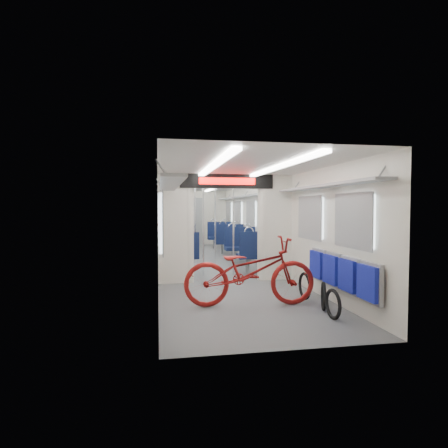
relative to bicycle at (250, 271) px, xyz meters
name	(u,v)px	position (x,y,z in m)	size (l,w,h in m)	color
carriage	(214,211)	(-0.01, 3.80, 0.94)	(12.00, 12.02, 2.31)	#515456
bicycle	(250,271)	(0.00, 0.00, 0.00)	(0.74, 2.13, 1.12)	maroon
flip_bench	(340,272)	(1.34, -0.45, 0.02)	(0.12, 2.14, 0.55)	gray
bike_hoop_a	(333,306)	(0.99, -0.94, -0.37)	(0.44, 0.44, 0.05)	black
bike_hoop_b	(324,298)	(1.05, -0.49, -0.36)	(0.45, 0.45, 0.05)	black
bike_hoop_c	(305,287)	(1.03, 0.22, -0.35)	(0.47, 0.47, 0.05)	black
seat_bay_near_left	(178,247)	(-0.95, 4.09, -0.01)	(0.92, 2.12, 1.11)	#0D1639
seat_bay_near_right	(248,246)	(0.92, 3.90, 0.00)	(0.93, 2.18, 1.13)	#0D1639
seat_bay_far_left	(173,238)	(-0.95, 7.53, -0.04)	(0.88, 1.92, 1.05)	#0D1639
seat_bay_far_right	(224,236)	(0.92, 7.58, 0.00)	(0.94, 2.23, 1.15)	#0D1639
stanchion_near_left	(203,227)	(-0.43, 2.76, 0.59)	(0.04, 0.04, 2.30)	silver
stanchion_near_right	(233,226)	(0.29, 2.77, 0.59)	(0.04, 0.04, 2.30)	silver
stanchion_far_left	(195,222)	(-0.31, 5.92, 0.59)	(0.04, 0.04, 2.30)	silver
stanchion_far_right	(215,222)	(0.29, 5.61, 0.59)	(0.04, 0.04, 2.30)	silver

